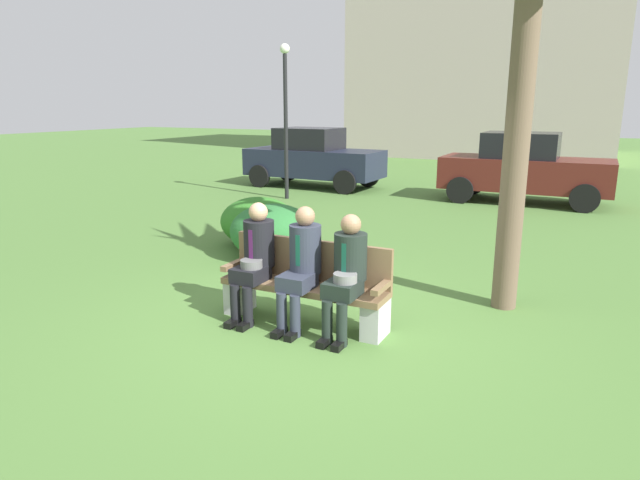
# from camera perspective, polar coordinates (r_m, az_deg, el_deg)

# --- Properties ---
(ground_plane) EXTENTS (80.00, 80.00, 0.00)m
(ground_plane) POSITION_cam_1_polar(r_m,az_deg,el_deg) (6.05, -1.18, -8.89)
(ground_plane) COLOR #4E7836
(park_bench) EXTENTS (1.87, 0.44, 0.90)m
(park_bench) POSITION_cam_1_polar(r_m,az_deg,el_deg) (6.04, -1.46, -4.66)
(park_bench) COLOR brown
(park_bench) RESTS_ON ground
(seated_man_left) EXTENTS (0.34, 0.72, 1.29)m
(seated_man_left) POSITION_cam_1_polar(r_m,az_deg,el_deg) (6.12, -6.74, -1.57)
(seated_man_left) COLOR black
(seated_man_left) RESTS_ON ground
(seated_man_middle) EXTENTS (0.34, 0.72, 1.30)m
(seated_man_middle) POSITION_cam_1_polar(r_m,az_deg,el_deg) (5.84, -1.92, -2.19)
(seated_man_middle) COLOR #2D3342
(seated_man_middle) RESTS_ON ground
(seated_man_right) EXTENTS (0.34, 0.72, 1.26)m
(seated_man_right) POSITION_cam_1_polar(r_m,az_deg,el_deg) (5.61, 2.76, -3.09)
(seated_man_right) COLOR #1E2823
(seated_man_right) RESTS_ON ground
(shrub_near_bench) EXTENTS (1.31, 1.20, 0.82)m
(shrub_near_bench) POSITION_cam_1_polar(r_m,az_deg,el_deg) (9.39, -6.35, 1.92)
(shrub_near_bench) COLOR #317625
(shrub_near_bench) RESTS_ON ground
(shrub_mid_lawn) EXTENTS (1.36, 1.25, 0.85)m
(shrub_mid_lawn) POSITION_cam_1_polar(r_m,az_deg,el_deg) (8.54, -4.86, 0.87)
(shrub_mid_lawn) COLOR #296A30
(shrub_mid_lawn) RESTS_ON ground
(parked_car_near) EXTENTS (3.94, 1.80, 1.68)m
(parked_car_near) POSITION_cam_1_polar(r_m,az_deg,el_deg) (16.01, -0.74, 8.47)
(parked_car_near) COLOR #1E2338
(parked_car_near) RESTS_ON ground
(parked_car_far) EXTENTS (3.90, 1.71, 1.68)m
(parked_car_far) POSITION_cam_1_polar(r_m,az_deg,el_deg) (14.29, 20.29, 6.97)
(parked_car_far) COLOR #591E19
(parked_car_far) RESTS_ON ground
(street_lamp) EXTENTS (0.24, 0.24, 3.74)m
(street_lamp) POSITION_cam_1_polar(r_m,az_deg,el_deg) (13.93, -3.57, 13.59)
(street_lamp) COLOR black
(street_lamp) RESTS_ON ground
(building_backdrop) EXTENTS (11.85, 8.80, 13.04)m
(building_backdrop) POSITION_cam_1_polar(r_m,az_deg,el_deg) (28.68, 17.53, 21.68)
(building_backdrop) COLOR #B9A7A0
(building_backdrop) RESTS_ON ground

